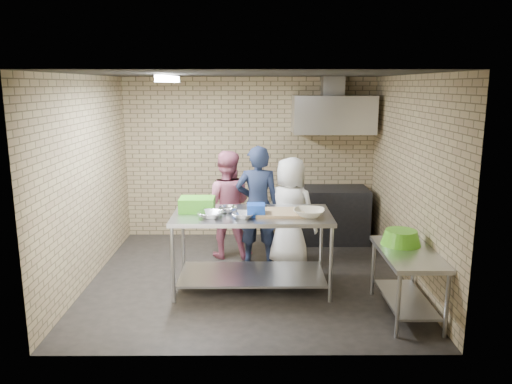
# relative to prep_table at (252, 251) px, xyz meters

# --- Properties ---
(floor) EXTENTS (4.20, 4.20, 0.00)m
(floor) POSITION_rel_prep_table_xyz_m (-0.05, 0.33, -0.49)
(floor) COLOR black
(floor) RESTS_ON ground
(ceiling) EXTENTS (4.20, 4.20, 0.00)m
(ceiling) POSITION_rel_prep_table_xyz_m (-0.05, 0.33, 2.21)
(ceiling) COLOR black
(ceiling) RESTS_ON ground
(back_wall) EXTENTS (4.20, 0.06, 2.70)m
(back_wall) POSITION_rel_prep_table_xyz_m (-0.05, 2.33, 0.86)
(back_wall) COLOR tan
(back_wall) RESTS_ON ground
(front_wall) EXTENTS (4.20, 0.06, 2.70)m
(front_wall) POSITION_rel_prep_table_xyz_m (-0.05, -1.67, 0.86)
(front_wall) COLOR tan
(front_wall) RESTS_ON ground
(left_wall) EXTENTS (0.06, 4.00, 2.70)m
(left_wall) POSITION_rel_prep_table_xyz_m (-2.15, 0.33, 0.86)
(left_wall) COLOR tan
(left_wall) RESTS_ON ground
(right_wall) EXTENTS (0.06, 4.00, 2.70)m
(right_wall) POSITION_rel_prep_table_xyz_m (2.05, 0.33, 0.86)
(right_wall) COLOR tan
(right_wall) RESTS_ON ground
(prep_table) EXTENTS (1.98, 0.99, 0.99)m
(prep_table) POSITION_rel_prep_table_xyz_m (0.00, 0.00, 0.00)
(prep_table) COLOR #A9AAB0
(prep_table) RESTS_ON floor
(side_counter) EXTENTS (0.60, 1.20, 0.75)m
(side_counter) POSITION_rel_prep_table_xyz_m (1.75, -0.77, -0.12)
(side_counter) COLOR silver
(side_counter) RESTS_ON floor
(stove) EXTENTS (1.20, 0.70, 0.90)m
(stove) POSITION_rel_prep_table_xyz_m (1.30, 1.98, -0.04)
(stove) COLOR black
(stove) RESTS_ON floor
(range_hood) EXTENTS (1.30, 0.60, 0.60)m
(range_hood) POSITION_rel_prep_table_xyz_m (1.30, 2.03, 1.61)
(range_hood) COLOR silver
(range_hood) RESTS_ON back_wall
(hood_duct) EXTENTS (0.35, 0.30, 0.30)m
(hood_duct) POSITION_rel_prep_table_xyz_m (1.30, 2.18, 2.06)
(hood_duct) COLOR #A5A8AD
(hood_duct) RESTS_ON back_wall
(wall_shelf) EXTENTS (0.80, 0.20, 0.04)m
(wall_shelf) POSITION_rel_prep_table_xyz_m (1.60, 2.22, 1.43)
(wall_shelf) COLOR #3F2B19
(wall_shelf) RESTS_ON back_wall
(fluorescent_fixture) EXTENTS (0.10, 1.25, 0.08)m
(fluorescent_fixture) POSITION_rel_prep_table_xyz_m (-1.05, 0.33, 2.15)
(fluorescent_fixture) COLOR white
(fluorescent_fixture) RESTS_ON ceiling
(green_crate) EXTENTS (0.44, 0.33, 0.18)m
(green_crate) POSITION_rel_prep_table_xyz_m (-0.70, 0.12, 0.58)
(green_crate) COLOR green
(green_crate) RESTS_ON prep_table
(blue_tub) EXTENTS (0.22, 0.22, 0.14)m
(blue_tub) POSITION_rel_prep_table_xyz_m (0.05, -0.10, 0.57)
(blue_tub) COLOR blue
(blue_tub) RESTS_ON prep_table
(cutting_board) EXTENTS (0.60, 0.46, 0.03)m
(cutting_board) POSITION_rel_prep_table_xyz_m (0.35, -0.02, 0.51)
(cutting_board) COLOR tan
(cutting_board) RESTS_ON prep_table
(mixing_bowl_a) EXTENTS (0.36, 0.36, 0.08)m
(mixing_bowl_a) POSITION_rel_prep_table_xyz_m (-0.50, -0.20, 0.53)
(mixing_bowl_a) COLOR silver
(mixing_bowl_a) RESTS_ON prep_table
(mixing_bowl_b) EXTENTS (0.28, 0.28, 0.07)m
(mixing_bowl_b) POSITION_rel_prep_table_xyz_m (-0.30, 0.05, 0.53)
(mixing_bowl_b) COLOR silver
(mixing_bowl_b) RESTS_ON prep_table
(mixing_bowl_c) EXTENTS (0.33, 0.33, 0.07)m
(mixing_bowl_c) POSITION_rel_prep_table_xyz_m (-0.10, -0.22, 0.53)
(mixing_bowl_c) COLOR #BABEC1
(mixing_bowl_c) RESTS_ON prep_table
(ceramic_bowl) EXTENTS (0.44, 0.44, 0.09)m
(ceramic_bowl) POSITION_rel_prep_table_xyz_m (0.70, -0.15, 0.54)
(ceramic_bowl) COLOR beige
(ceramic_bowl) RESTS_ON prep_table
(green_basin) EXTENTS (0.46, 0.46, 0.17)m
(green_basin) POSITION_rel_prep_table_xyz_m (1.73, -0.52, 0.34)
(green_basin) COLOR #59C626
(green_basin) RESTS_ON side_counter
(bottle_green) EXTENTS (0.06, 0.06, 0.15)m
(bottle_green) POSITION_rel_prep_table_xyz_m (1.75, 2.22, 1.52)
(bottle_green) COLOR green
(bottle_green) RESTS_ON wall_shelf
(man_navy) EXTENTS (0.63, 0.42, 1.73)m
(man_navy) POSITION_rel_prep_table_xyz_m (0.08, 0.94, 0.37)
(man_navy) COLOR #141632
(man_navy) RESTS_ON floor
(woman_pink) EXTENTS (0.83, 0.67, 1.62)m
(woman_pink) POSITION_rel_prep_table_xyz_m (-0.39, 1.22, 0.32)
(woman_pink) COLOR #C56883
(woman_pink) RESTS_ON floor
(woman_white) EXTENTS (0.92, 0.81, 1.58)m
(woman_white) POSITION_rel_prep_table_xyz_m (0.55, 0.86, 0.29)
(woman_white) COLOR white
(woman_white) RESTS_ON floor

